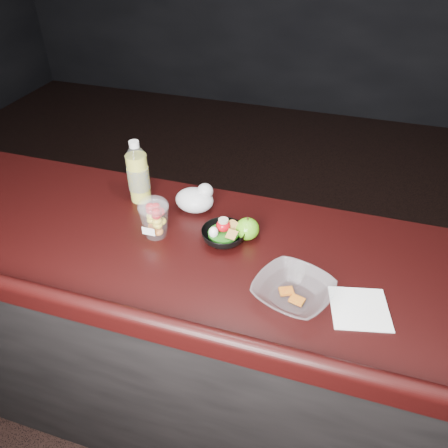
{
  "coord_description": "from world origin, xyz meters",
  "views": [
    {
      "loc": [
        0.33,
        -0.74,
        1.96
      ],
      "look_at": [
        -0.01,
        0.34,
        1.1
      ],
      "focal_mm": 35.0,
      "sensor_mm": 36.0,
      "label": 1
    }
  ],
  "objects_px": {
    "snack_bowl": "(223,234)",
    "takeout_bowl": "(293,292)",
    "lemonade_bottle": "(138,176)",
    "green_apple": "(247,229)",
    "fruit_cup": "(154,217)"
  },
  "relations": [
    {
      "from": "lemonade_bottle",
      "to": "takeout_bowl",
      "type": "height_order",
      "value": "lemonade_bottle"
    },
    {
      "from": "fruit_cup",
      "to": "green_apple",
      "type": "relative_size",
      "value": 1.74
    },
    {
      "from": "lemonade_bottle",
      "to": "green_apple",
      "type": "bearing_deg",
      "value": -13.33
    },
    {
      "from": "lemonade_bottle",
      "to": "fruit_cup",
      "type": "distance_m",
      "value": 0.24
    },
    {
      "from": "snack_bowl",
      "to": "takeout_bowl",
      "type": "relative_size",
      "value": 0.56
    },
    {
      "from": "green_apple",
      "to": "fruit_cup",
      "type": "bearing_deg",
      "value": -165.73
    },
    {
      "from": "lemonade_bottle",
      "to": "snack_bowl",
      "type": "xyz_separation_m",
      "value": [
        0.38,
        -0.15,
        -0.07
      ]
    },
    {
      "from": "green_apple",
      "to": "lemonade_bottle",
      "type": "bearing_deg",
      "value": 166.67
    },
    {
      "from": "snack_bowl",
      "to": "takeout_bowl",
      "type": "xyz_separation_m",
      "value": [
        0.27,
        -0.19,
        -0.0
      ]
    },
    {
      "from": "green_apple",
      "to": "takeout_bowl",
      "type": "bearing_deg",
      "value": -49.26
    },
    {
      "from": "green_apple",
      "to": "takeout_bowl",
      "type": "xyz_separation_m",
      "value": [
        0.2,
        -0.23,
        -0.01
      ]
    },
    {
      "from": "lemonade_bottle",
      "to": "snack_bowl",
      "type": "height_order",
      "value": "lemonade_bottle"
    },
    {
      "from": "fruit_cup",
      "to": "takeout_bowl",
      "type": "distance_m",
      "value": 0.53
    },
    {
      "from": "lemonade_bottle",
      "to": "green_apple",
      "type": "xyz_separation_m",
      "value": [
        0.45,
        -0.11,
        -0.06
      ]
    },
    {
      "from": "fruit_cup",
      "to": "green_apple",
      "type": "xyz_separation_m",
      "value": [
        0.3,
        0.08,
        -0.04
      ]
    }
  ]
}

